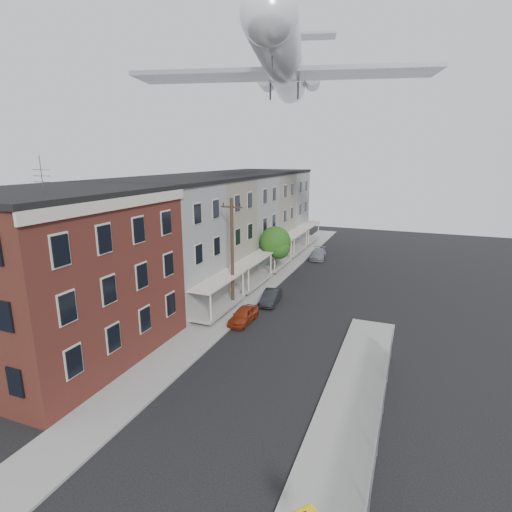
{
  "coord_description": "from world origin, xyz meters",
  "views": [
    {
      "loc": [
        7.52,
        -9.98,
        12.08
      ],
      "look_at": [
        -0.18,
        9.45,
        6.87
      ],
      "focal_mm": 28.0,
      "sensor_mm": 36.0,
      "label": 1
    }
  ],
  "objects": [
    {
      "name": "car_near",
      "position": [
        -3.6,
        15.54,
        0.59
      ],
      "size": [
        1.44,
        3.47,
        1.18
      ],
      "primitive_type": "imported",
      "rotation": [
        0.0,
        0.0,
        -0.01
      ],
      "color": "maroon",
      "rests_on": "ground"
    },
    {
      "name": "row_house_c",
      "position": [
        -11.96,
        30.5,
        5.13
      ],
      "size": [
        11.98,
        7.0,
        10.3
      ],
      "color": "slate",
      "rests_on": "ground"
    },
    {
      "name": "row_house_d",
      "position": [
        -11.96,
        37.5,
        5.13
      ],
      "size": [
        11.98,
        7.0,
        10.3
      ],
      "color": "#726B5A",
      "rests_on": "ground"
    },
    {
      "name": "car_far",
      "position": [
        -2.79,
        36.52,
        0.6
      ],
      "size": [
        2.12,
        4.3,
        1.2
      ],
      "primitive_type": "imported",
      "rotation": [
        0.0,
        0.0,
        0.11
      ],
      "color": "gray",
      "rests_on": "ground"
    },
    {
      "name": "ground",
      "position": [
        0.0,
        0.0,
        0.0
      ],
      "size": [
        120.0,
        120.0,
        0.0
      ],
      "primitive_type": "plane",
      "color": "black",
      "rests_on": "ground"
    },
    {
      "name": "row_house_a",
      "position": [
        -11.96,
        16.5,
        5.13
      ],
      "size": [
        11.98,
        7.0,
        10.3
      ],
      "color": "slate",
      "rests_on": "ground"
    },
    {
      "name": "row_house_e",
      "position": [
        -11.96,
        44.5,
        5.13
      ],
      "size": [
        11.98,
        7.0,
        10.3
      ],
      "color": "slate",
      "rests_on": "ground"
    },
    {
      "name": "sidewalk_left",
      "position": [
        -5.5,
        24.0,
        0.06
      ],
      "size": [
        3.0,
        62.0,
        0.12
      ],
      "primitive_type": "cube",
      "color": "gray",
      "rests_on": "ground"
    },
    {
      "name": "car_mid",
      "position": [
        -3.02,
        20.04,
        0.57
      ],
      "size": [
        1.52,
        3.58,
        1.15
      ],
      "primitive_type": "imported",
      "rotation": [
        0.0,
        0.0,
        0.09
      ],
      "color": "black",
      "rests_on": "ground"
    },
    {
      "name": "street_tree",
      "position": [
        -5.27,
        27.92,
        3.45
      ],
      "size": [
        3.22,
        3.2,
        5.2
      ],
      "color": "black",
      "rests_on": "ground"
    },
    {
      "name": "utility_pole",
      "position": [
        -5.6,
        18.0,
        4.67
      ],
      "size": [
        1.8,
        0.26,
        9.0
      ],
      "color": "black",
      "rests_on": "ground"
    },
    {
      "name": "curb_right",
      "position": [
        4.05,
        6.0,
        0.07
      ],
      "size": [
        0.15,
        26.0,
        0.14
      ],
      "primitive_type": "cube",
      "color": "gray",
      "rests_on": "ground"
    },
    {
      "name": "chainlink_fence",
      "position": [
        7.0,
        5.0,
        1.0
      ],
      "size": [
        0.06,
        18.06,
        1.9
      ],
      "color": "gray",
      "rests_on": "ground"
    },
    {
      "name": "corner_building",
      "position": [
        -12.0,
        7.0,
        5.16
      ],
      "size": [
        10.31,
        12.3,
        12.15
      ],
      "color": "#381A11",
      "rests_on": "ground"
    },
    {
      "name": "sidewalk_right",
      "position": [
        5.5,
        6.0,
        0.06
      ],
      "size": [
        3.0,
        26.0,
        0.12
      ],
      "primitive_type": "cube",
      "color": "gray",
      "rests_on": "ground"
    },
    {
      "name": "airplane",
      "position": [
        -4.59,
        27.55,
        20.11
      ],
      "size": [
        26.11,
        29.85,
        8.59
      ],
      "color": "silver",
      "rests_on": "ground"
    },
    {
      "name": "row_house_b",
      "position": [
        -11.96,
        23.5,
        5.13
      ],
      "size": [
        11.98,
        7.0,
        10.3
      ],
      "color": "#726B5A",
      "rests_on": "ground"
    },
    {
      "name": "curb_left",
      "position": [
        -4.05,
        24.0,
        0.07
      ],
      "size": [
        0.15,
        62.0,
        0.14
      ],
      "primitive_type": "cube",
      "color": "gray",
      "rests_on": "ground"
    }
  ]
}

